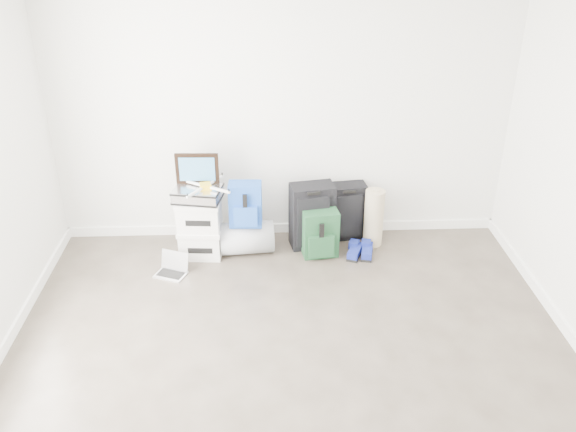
{
  "coord_description": "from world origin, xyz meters",
  "views": [
    {
      "loc": [
        -0.19,
        -3.19,
        3.16
      ],
      "look_at": [
        0.03,
        1.9,
        0.5
      ],
      "focal_mm": 38.0,
      "sensor_mm": 36.0,
      "label": 1
    }
  ],
  "objects_px": {
    "briefcase": "(198,194)",
    "carry_on": "(347,211)",
    "boxes_stack": "(200,227)",
    "large_suitcase": "(312,216)",
    "laptop": "(172,269)",
    "duffel_bag": "(247,238)"
  },
  "relations": [
    {
      "from": "duffel_bag",
      "to": "laptop",
      "type": "bearing_deg",
      "value": -157.29
    },
    {
      "from": "laptop",
      "to": "duffel_bag",
      "type": "bearing_deg",
      "value": 49.66
    },
    {
      "from": "laptop",
      "to": "large_suitcase",
      "type": "bearing_deg",
      "value": 41.58
    },
    {
      "from": "boxes_stack",
      "to": "large_suitcase",
      "type": "relative_size",
      "value": 0.9
    },
    {
      "from": "large_suitcase",
      "to": "briefcase",
      "type": "bearing_deg",
      "value": 176.99
    },
    {
      "from": "boxes_stack",
      "to": "carry_on",
      "type": "bearing_deg",
      "value": 15.49
    },
    {
      "from": "briefcase",
      "to": "carry_on",
      "type": "relative_size",
      "value": 0.73
    },
    {
      "from": "duffel_bag",
      "to": "boxes_stack",
      "type": "bearing_deg",
      "value": 177.76
    },
    {
      "from": "briefcase",
      "to": "large_suitcase",
      "type": "relative_size",
      "value": 0.65
    },
    {
      "from": "duffel_bag",
      "to": "carry_on",
      "type": "distance_m",
      "value": 1.07
    },
    {
      "from": "boxes_stack",
      "to": "laptop",
      "type": "relative_size",
      "value": 1.8
    },
    {
      "from": "briefcase",
      "to": "laptop",
      "type": "relative_size",
      "value": 1.3
    },
    {
      "from": "briefcase",
      "to": "carry_on",
      "type": "distance_m",
      "value": 1.55
    },
    {
      "from": "briefcase",
      "to": "large_suitcase",
      "type": "height_order",
      "value": "briefcase"
    },
    {
      "from": "duffel_bag",
      "to": "carry_on",
      "type": "height_order",
      "value": "carry_on"
    },
    {
      "from": "duffel_bag",
      "to": "laptop",
      "type": "xyz_separation_m",
      "value": [
        -0.7,
        -0.36,
        -0.11
      ]
    },
    {
      "from": "boxes_stack",
      "to": "briefcase",
      "type": "relative_size",
      "value": 1.39
    },
    {
      "from": "boxes_stack",
      "to": "duffel_bag",
      "type": "bearing_deg",
      "value": 6.8
    },
    {
      "from": "boxes_stack",
      "to": "large_suitcase",
      "type": "height_order",
      "value": "large_suitcase"
    },
    {
      "from": "boxes_stack",
      "to": "briefcase",
      "type": "distance_m",
      "value": 0.36
    },
    {
      "from": "boxes_stack",
      "to": "large_suitcase",
      "type": "xyz_separation_m",
      "value": [
        1.11,
        0.13,
        0.03
      ]
    },
    {
      "from": "briefcase",
      "to": "large_suitcase",
      "type": "distance_m",
      "value": 1.16
    }
  ]
}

